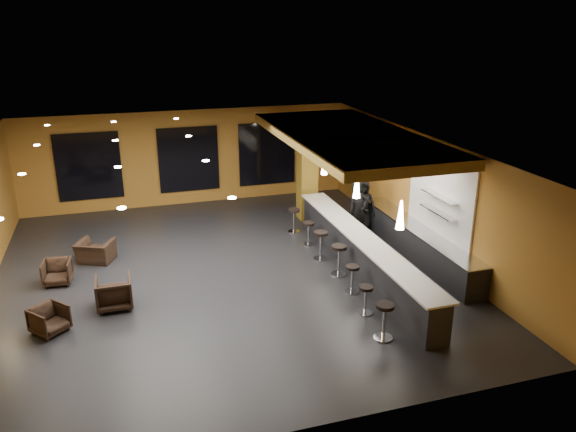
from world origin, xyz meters
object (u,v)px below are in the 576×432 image
object	(u,v)px
bar_stool_5	(309,230)
column	(307,170)
bar_stool_0	(384,317)
armchair_a	(49,320)
bar_stool_6	(294,217)
pendant_1	(357,185)
armchair_c	(57,272)
prep_counter	(417,242)
armchair_b	(114,292)
pendant_0	(401,215)
staff_c	(362,205)
bar_counter	(361,255)
bar_stool_4	(321,242)
staff_b	(365,207)
bar_stool_2	(352,275)
pendant_2	(324,164)
staff_a	(357,211)
bar_stool_3	(339,256)
bar_stool_1	(366,296)
armchair_d	(95,251)

from	to	relation	value
bar_stool_5	column	bearing A→B (deg)	72.19
bar_stool_0	bar_stool_5	distance (m)	5.55
armchair_a	bar_stool_6	xyz separation A→B (m)	(7.10, 4.28, 0.19)
pendant_1	armchair_c	world-z (taller)	pendant_1
prep_counter	armchair_b	bearing A→B (deg)	-176.20
pendant_0	staff_c	size ratio (longest dim) A/B	0.39
bar_counter	bar_stool_5	size ratio (longest dim) A/B	10.81
armchair_b	bar_stool_4	bearing A→B (deg)	-168.12
staff_b	armchair_b	distance (m)	8.54
bar_stool_2	pendant_2	bearing A→B (deg)	79.82
staff_a	armchair_c	world-z (taller)	staff_a
staff_c	bar_stool_2	bearing A→B (deg)	-93.92
column	bar_stool_3	size ratio (longest dim) A/B	4.09
pendant_0	pendant_1	bearing A→B (deg)	90.00
staff_c	bar_stool_0	size ratio (longest dim) A/B	2.09
staff_a	bar_stool_4	distance (m)	2.02
column	armchair_a	xyz separation A→B (m)	(-7.95, -5.45, -1.43)
armchair_c	bar_stool_5	world-z (taller)	bar_stool_5
pendant_1	pendant_2	world-z (taller)	same
armchair_c	column	bearing A→B (deg)	25.16
pendant_0	bar_stool_6	distance (m)	5.80
prep_counter	staff_b	size ratio (longest dim) A/B	3.77
pendant_1	bar_stool_6	distance (m)	3.57
bar_stool_4	bar_stool_0	bearing A→B (deg)	-92.16
pendant_0	bar_stool_6	size ratio (longest dim) A/B	0.88
bar_stool_3	bar_stool_4	bearing A→B (deg)	95.79
bar_counter	armchair_c	bearing A→B (deg)	167.94
staff_c	bar_stool_5	bearing A→B (deg)	-139.77
bar_stool_2	bar_stool_4	world-z (taller)	bar_stool_4
bar_counter	bar_stool_2	distance (m)	1.28
bar_stool_6	staff_c	bearing A→B (deg)	-14.30
bar_counter	staff_b	bearing A→B (deg)	63.83
pendant_0	armchair_b	world-z (taller)	pendant_0
pendant_1	staff_c	world-z (taller)	pendant_1
pendant_2	bar_stool_5	world-z (taller)	pendant_2
bar_stool_2	bar_stool_6	world-z (taller)	bar_stool_6
staff_c	bar_stool_1	xyz separation A→B (m)	(-2.16, -5.04, -0.43)
armchair_d	pendant_0	bearing A→B (deg)	169.64
staff_c	bar_stool_0	bearing A→B (deg)	-86.63
prep_counter	pendant_1	bearing A→B (deg)	180.00
pendant_1	armchair_b	xyz separation A→B (m)	(-6.54, -0.57, -1.96)
column	armchair_b	world-z (taller)	column
bar_stool_3	armchair_b	bearing A→B (deg)	-179.30
column	armchair_c	bearing A→B (deg)	-159.99
staff_a	bar_stool_2	xyz separation A→B (m)	(-1.58, -3.31, -0.47)
armchair_a	armchair_d	size ratio (longest dim) A/B	0.72
armchair_d	prep_counter	bearing A→B (deg)	-170.34
column	armchair_a	distance (m)	9.74
armchair_a	bar_stool_6	size ratio (longest dim) A/B	0.88
armchair_d	bar_stool_1	world-z (taller)	bar_stool_1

